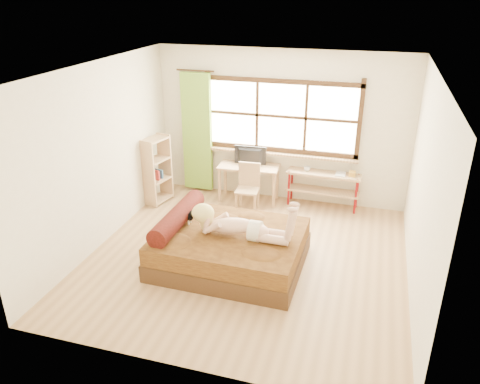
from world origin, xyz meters
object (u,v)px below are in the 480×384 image
(kitten, at_px, (184,215))
(pipe_shelf, at_px, (324,182))
(woman, at_px, (239,216))
(bed, at_px, (227,247))
(chair, at_px, (248,185))
(bookshelf, at_px, (157,170))
(desk, at_px, (249,170))

(kitten, bearing_deg, pipe_shelf, 52.45)
(woman, distance_m, pipe_shelf, 2.52)
(woman, bearing_deg, pipe_shelf, 70.53)
(bed, bearing_deg, woman, -13.25)
(kitten, relative_size, chair, 0.36)
(kitten, bearing_deg, woman, -8.78)
(bed, bearing_deg, pipe_shelf, 65.86)
(kitten, distance_m, chair, 1.77)
(chair, bearing_deg, bookshelf, -178.54)
(kitten, xyz_separation_m, bookshelf, (-1.18, 1.55, -0.01))
(pipe_shelf, bearing_deg, bed, -113.14)
(bookshelf, bearing_deg, pipe_shelf, 24.63)
(bed, relative_size, chair, 2.42)
(woman, distance_m, kitten, 0.90)
(woman, distance_m, bookshelf, 2.67)
(bed, xyz_separation_m, woman, (0.20, -0.05, 0.53))
(kitten, xyz_separation_m, pipe_shelf, (1.74, 2.19, -0.16))
(desk, bearing_deg, chair, -79.00)
(desk, xyz_separation_m, bookshelf, (-1.58, -0.51, 0.03))
(bookshelf, bearing_deg, desk, 30.46)
(kitten, bearing_deg, bed, -7.41)
(chair, bearing_deg, kitten, -109.50)
(bed, xyz_separation_m, kitten, (-0.67, 0.10, 0.35))
(woman, bearing_deg, kitten, 171.22)
(bookshelf, bearing_deg, kitten, -40.32)
(bed, height_order, bookshelf, bookshelf)
(woman, xyz_separation_m, desk, (-0.48, 2.22, -0.22))
(bed, xyz_separation_m, pipe_shelf, (1.07, 2.28, 0.20))
(bed, distance_m, chair, 1.81)
(pipe_shelf, xyz_separation_m, bookshelf, (-2.92, -0.63, 0.15))
(woman, height_order, pipe_shelf, woman)
(bed, relative_size, pipe_shelf, 1.58)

